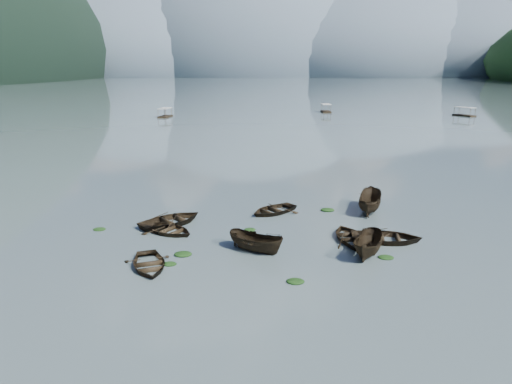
# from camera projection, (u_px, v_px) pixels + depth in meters

# --- Properties ---
(ground_plane) EXTENTS (2400.00, 2400.00, 0.00)m
(ground_plane) POSITION_uv_depth(u_px,v_px,m) (244.00, 280.00, 26.16)
(ground_plane) COLOR #49585B
(haze_mtn_a) EXTENTS (520.00, 520.00, 280.00)m
(haze_mtn_a) POSITION_uv_depth(u_px,v_px,m) (152.00, 75.00, 908.20)
(haze_mtn_a) COLOR #475666
(haze_mtn_a) RESTS_ON ground
(haze_mtn_b) EXTENTS (520.00, 520.00, 340.00)m
(haze_mtn_b) POSITION_uv_depth(u_px,v_px,m) (252.00, 75.00, 897.02)
(haze_mtn_b) COLOR #475666
(haze_mtn_b) RESTS_ON ground
(haze_mtn_c) EXTENTS (520.00, 520.00, 260.00)m
(haze_mtn_c) POSITION_uv_depth(u_px,v_px,m) (354.00, 75.00, 885.84)
(haze_mtn_c) COLOR #475666
(haze_mtn_c) RESTS_ON ground
(haze_mtn_d) EXTENTS (520.00, 520.00, 220.00)m
(haze_mtn_d) POSITION_uv_depth(u_px,v_px,m) (449.00, 76.00, 875.77)
(haze_mtn_d) COLOR #475666
(haze_mtn_d) RESTS_ON ground
(rowboat_0) EXTENTS (4.22, 4.88, 0.85)m
(rowboat_0) POSITION_uv_depth(u_px,v_px,m) (149.00, 268.00, 27.78)
(rowboat_0) COLOR black
(rowboat_0) RESTS_ON ground
(rowboat_1) EXTENTS (6.21, 6.17, 1.06)m
(rowboat_1) POSITION_uv_depth(u_px,v_px,m) (171.00, 224.00, 35.56)
(rowboat_1) COLOR black
(rowboat_1) RESTS_ON ground
(rowboat_2) EXTENTS (4.33, 3.34, 1.58)m
(rowboat_2) POSITION_uv_depth(u_px,v_px,m) (256.00, 251.00, 30.25)
(rowboat_2) COLOR black
(rowboat_2) RESTS_ON ground
(rowboat_3) EXTENTS (3.99, 4.92, 0.90)m
(rowboat_3) POSITION_uv_depth(u_px,v_px,m) (351.00, 240.00, 32.27)
(rowboat_3) COLOR black
(rowboat_3) RESTS_ON ground
(rowboat_4) EXTENTS (5.18, 3.94, 1.01)m
(rowboat_4) POSITION_uv_depth(u_px,v_px,m) (386.00, 242.00, 31.99)
(rowboat_4) COLOR black
(rowboat_4) RESTS_ON ground
(rowboat_5) EXTENTS (3.06, 4.55, 1.65)m
(rowboat_5) POSITION_uv_depth(u_px,v_px,m) (368.00, 255.00, 29.66)
(rowboat_5) COLOR black
(rowboat_5) RESTS_ON ground
(rowboat_6) EXTENTS (5.08, 4.64, 0.86)m
(rowboat_6) POSITION_uv_depth(u_px,v_px,m) (169.00, 233.00, 33.68)
(rowboat_6) COLOR black
(rowboat_6) RESTS_ON ground
(rowboat_7) EXTENTS (5.34, 5.30, 0.91)m
(rowboat_7) POSITION_uv_depth(u_px,v_px,m) (273.00, 213.00, 38.41)
(rowboat_7) COLOR black
(rowboat_7) RESTS_ON ground
(rowboat_8) EXTENTS (3.02, 5.18, 1.88)m
(rowboat_8) POSITION_uv_depth(u_px,v_px,m) (369.00, 211.00, 38.78)
(rowboat_8) COLOR black
(rowboat_8) RESTS_ON ground
(weed_clump_0) EXTENTS (1.17, 0.95, 0.25)m
(weed_clump_0) POSITION_uv_depth(u_px,v_px,m) (183.00, 255.00, 29.65)
(weed_clump_0) COLOR black
(weed_clump_0) RESTS_ON ground
(weed_clump_1) EXTENTS (0.88, 0.71, 0.19)m
(weed_clump_1) POSITION_uv_depth(u_px,v_px,m) (170.00, 265.00, 28.21)
(weed_clump_1) COLOR black
(weed_clump_1) RESTS_ON ground
(weed_clump_2) EXTENTS (1.04, 0.83, 0.22)m
(weed_clump_2) POSITION_uv_depth(u_px,v_px,m) (295.00, 282.00, 25.88)
(weed_clump_2) COLOR black
(weed_clump_2) RESTS_ON ground
(weed_clump_3) EXTENTS (0.89, 0.75, 0.20)m
(weed_clump_3) POSITION_uv_depth(u_px,v_px,m) (250.00, 230.00, 34.25)
(weed_clump_3) COLOR black
(weed_clump_3) RESTS_ON ground
(weed_clump_4) EXTENTS (1.01, 0.80, 0.21)m
(weed_clump_4) POSITION_uv_depth(u_px,v_px,m) (386.00, 258.00, 29.20)
(weed_clump_4) COLOR black
(weed_clump_4) RESTS_ON ground
(weed_clump_5) EXTENTS (0.97, 0.78, 0.21)m
(weed_clump_5) POSITION_uv_depth(u_px,v_px,m) (99.00, 230.00, 34.32)
(weed_clump_5) COLOR black
(weed_clump_5) RESTS_ON ground
(weed_clump_6) EXTENTS (1.08, 0.90, 0.22)m
(weed_clump_6) POSITION_uv_depth(u_px,v_px,m) (272.00, 245.00, 31.32)
(weed_clump_6) COLOR black
(weed_clump_6) RESTS_ON ground
(weed_clump_7) EXTENTS (1.18, 0.94, 0.26)m
(weed_clump_7) POSITION_uv_depth(u_px,v_px,m) (328.00, 211.00, 38.97)
(weed_clump_7) COLOR black
(weed_clump_7) RESTS_ON ground
(pontoon_left) EXTENTS (2.72, 5.78, 2.16)m
(pontoon_left) POSITION_uv_depth(u_px,v_px,m) (165.00, 117.00, 115.06)
(pontoon_left) COLOR black
(pontoon_left) RESTS_ON ground
(pontoon_centre) EXTENTS (2.68, 5.83, 2.19)m
(pontoon_centre) POSITION_uv_depth(u_px,v_px,m) (326.00, 112.00, 128.33)
(pontoon_centre) COLOR black
(pontoon_centre) RESTS_ON ground
(pontoon_right) EXTENTS (4.85, 6.04, 2.15)m
(pontoon_right) POSITION_uv_depth(u_px,v_px,m) (464.00, 116.00, 117.93)
(pontoon_right) COLOR black
(pontoon_right) RESTS_ON ground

